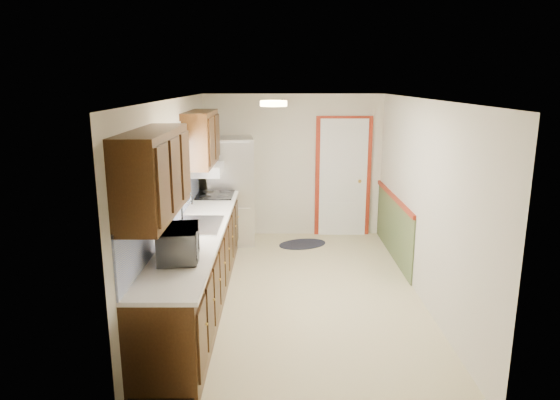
{
  "coord_description": "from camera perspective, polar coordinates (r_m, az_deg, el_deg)",
  "views": [
    {
      "loc": [
        -0.24,
        -5.86,
        2.61
      ],
      "look_at": [
        -0.23,
        0.22,
        1.15
      ],
      "focal_mm": 32.0,
      "sensor_mm": 36.0,
      "label": 1
    }
  ],
  "objects": [
    {
      "name": "kitchen_run",
      "position": [
        5.93,
        -9.8,
        -4.36
      ],
      "size": [
        0.63,
        4.0,
        2.2
      ],
      "color": "#321B0B",
      "rests_on": "ground"
    },
    {
      "name": "rug",
      "position": [
        8.19,
        2.58,
        -5.05
      ],
      "size": [
        0.92,
        0.76,
        0.01
      ],
      "primitive_type": "ellipsoid",
      "rotation": [
        0.0,
        0.0,
        0.37
      ],
      "color": "black",
      "rests_on": "ground"
    },
    {
      "name": "ceiling_fixture",
      "position": [
        5.66,
        -0.74,
        10.97
      ],
      "size": [
        0.3,
        0.3,
        0.06
      ],
      "primitive_type": "cylinder",
      "color": "#FFD88C",
      "rests_on": "room_shell"
    },
    {
      "name": "back_wall_trim",
      "position": [
        8.34,
        8.37,
        1.44
      ],
      "size": [
        1.12,
        2.3,
        2.08
      ],
      "color": "maroon",
      "rests_on": "ground"
    },
    {
      "name": "cooktop",
      "position": [
        7.5,
        -7.4,
        0.61
      ],
      "size": [
        0.54,
        0.64,
        0.02
      ],
      "primitive_type": "cube",
      "color": "black",
      "rests_on": "kitchen_run"
    },
    {
      "name": "microwave",
      "position": [
        4.87,
        -11.52,
        -4.49
      ],
      "size": [
        0.38,
        0.59,
        0.38
      ],
      "primitive_type": "imported",
      "rotation": [
        0.0,
        0.0,
        1.7
      ],
      "color": "white",
      "rests_on": "kitchen_run"
    },
    {
      "name": "refrigerator",
      "position": [
        8.13,
        -5.63,
        1.04
      ],
      "size": [
        0.79,
        0.76,
        1.73
      ],
      "rotation": [
        0.0,
        0.0,
        0.11
      ],
      "color": "#B7B7BC",
      "rests_on": "ground"
    },
    {
      "name": "room_shell",
      "position": [
        6.03,
        2.16,
        -0.03
      ],
      "size": [
        3.2,
        5.2,
        2.52
      ],
      "color": "#CABF8F",
      "rests_on": "ground"
    }
  ]
}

